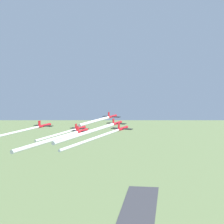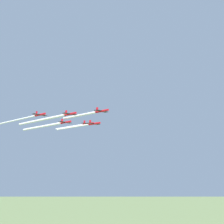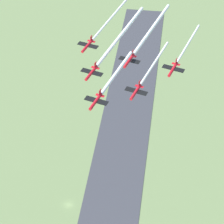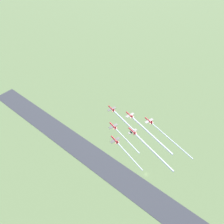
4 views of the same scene
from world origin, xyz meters
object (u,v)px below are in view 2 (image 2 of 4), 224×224
object	(u,v)px
jet_3	(88,124)
jet_4	(65,122)
jet_2	(70,114)
jet_1	(94,124)
jet_5	(40,115)
jet_0	(101,111)

from	to	relation	value
jet_3	jet_4	distance (m)	18.09
jet_2	jet_3	distance (m)	31.13
jet_1	jet_5	xyz separation A→B (m)	(-4.02, 30.87, 3.61)
jet_2	jet_3	xyz separation A→B (m)	(28.54, -12.41, -0.55)
jet_5	jet_1	bearing A→B (deg)	150.46
jet_4	jet_0	bearing A→B (deg)	90.00
jet_5	jet_0	bearing A→B (deg)	120.47
jet_3	jet_4	size ratio (longest dim) A/B	1.00
jet_4	jet_2	bearing A→B (deg)	59.53
jet_2	jet_4	xyz separation A→B (m)	(17.69, 2.01, -1.76)
jet_2	jet_4	world-z (taller)	jet_2
jet_4	jet_5	world-z (taller)	jet_5
jet_4	jet_5	xyz separation A→B (m)	(-10.85, 14.43, 2.12)
jet_1	jet_5	distance (m)	31.34
jet_4	jet_5	distance (m)	18.18
jet_2	jet_4	size ratio (longest dim) A/B	1.00
jet_0	jet_3	size ratio (longest dim) A/B	1.00
jet_1	jet_4	size ratio (longest dim) A/B	1.00
jet_2	jet_5	distance (m)	17.81
jet_1	jet_3	distance (m)	18.01
jet_1	jet_2	world-z (taller)	jet_2
jet_0	jet_2	size ratio (longest dim) A/B	1.00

